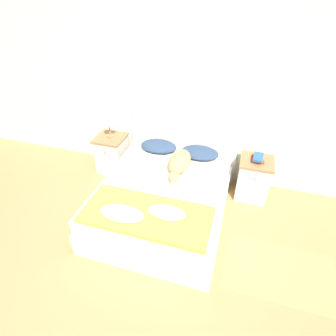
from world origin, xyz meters
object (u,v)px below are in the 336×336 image
dog (179,162)px  nightstand_right (253,178)px  table_lamp (109,122)px  pillow_right (200,153)px  book_stack (258,158)px  bed (164,198)px  nightstand_left (112,154)px  pillow_left (159,146)px

dog → nightstand_right: bearing=20.8°
table_lamp → nightstand_right: bearing=-0.7°
pillow_right → table_lamp: table_lamp is taller
book_stack → nightstand_right: bearing=-104.1°
pillow_right → book_stack: book_stack is taller
bed → nightstand_left: 1.34m
bed → nightstand_right: bearing=33.0°
pillow_left → book_stack: bearing=-0.2°
pillow_left → book_stack: (1.44, -0.00, 0.06)m
pillow_right → table_lamp: (-1.44, 0.02, 0.28)m
nightstand_left → pillow_right: 1.46m
nightstand_right → dog: (-1.01, -0.38, 0.33)m
pillow_right → table_lamp: size_ratio=1.72×
pillow_left → dog: dog is taller
nightstand_right → pillow_right: bearing=179.4°
dog → book_stack: 1.08m
pillow_right → book_stack: bearing=-0.3°
book_stack → table_lamp: bearing=179.4°
nightstand_left → pillow_right: (1.44, 0.01, 0.28)m
nightstand_right → book_stack: book_stack is taller
table_lamp → bed: bearing=-34.1°
dog → table_lamp: bearing=161.6°
pillow_left → table_lamp: table_lamp is taller
dog → bed: bearing=-108.3°
bed → nightstand_right: size_ratio=3.13×
nightstand_left → pillow_left: bearing=0.6°
bed → dog: size_ratio=2.70×
bed → nightstand_right: 1.34m
nightstand_left → table_lamp: bearing=90.0°
nightstand_right → pillow_left: size_ratio=1.12×
pillow_right → book_stack: 0.81m
pillow_right → dog: 0.44m
nightstand_right → book_stack: size_ratio=2.66×
pillow_left → pillow_right: bearing=0.0°
nightstand_left → pillow_left: (0.81, 0.01, 0.28)m
nightstand_right → bed: bearing=-147.0°
nightstand_right → book_stack: bearing=75.9°
pillow_right → dog: dog is taller
dog → table_lamp: size_ratio=2.23×
book_stack → pillow_right: bearing=179.7°
pillow_left → dog: bearing=-42.3°
nightstand_right → dog: bearing=-159.2°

